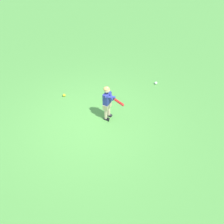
{
  "coord_description": "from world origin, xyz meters",
  "views": [
    {
      "loc": [
        1.73,
        4.85,
        4.95
      ],
      "look_at": [
        -0.54,
        0.32,
        0.45
      ],
      "focal_mm": 40.06,
      "sensor_mm": 36.0,
      "label": 1
    }
  ],
  "objects": [
    {
      "name": "play_ball_by_bucket",
      "position": [
        0.27,
        -1.5,
        0.05
      ],
      "size": [
        0.09,
        0.09,
        0.09
      ],
      "primitive_type": "sphere",
      "color": "yellow",
      "rests_on": "ground"
    },
    {
      "name": "child_batter",
      "position": [
        -0.55,
        0.05,
        0.65
      ],
      "size": [
        0.35,
        0.78,
        1.08
      ],
      "color": "#232328",
      "rests_on": "ground"
    },
    {
      "name": "play_ball_midfield",
      "position": [
        -2.74,
        -0.74,
        0.05
      ],
      "size": [
        0.1,
        0.1,
        0.1
      ],
      "primitive_type": "sphere",
      "color": "white",
      "rests_on": "ground"
    },
    {
      "name": "ground_plane",
      "position": [
        0.0,
        0.0,
        0.0
      ],
      "size": [
        40.0,
        40.0,
        0.0
      ],
      "primitive_type": "plane",
      "color": "#519942"
    }
  ]
}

